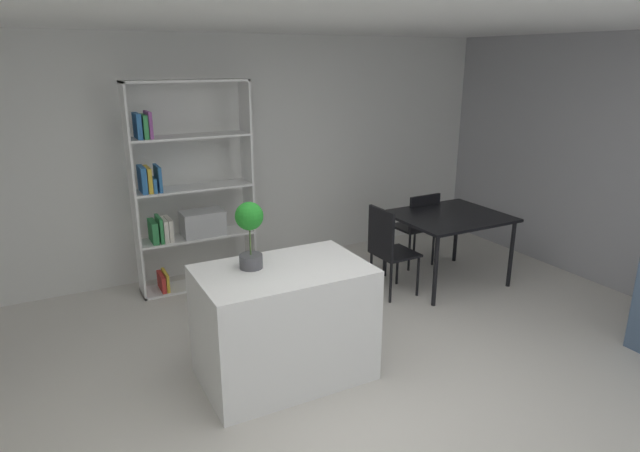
{
  "coord_description": "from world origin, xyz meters",
  "views": [
    {
      "loc": [
        -1.8,
        -2.79,
        2.36
      ],
      "look_at": [
        -0.04,
        0.55,
        1.18
      ],
      "focal_mm": 30.16,
      "sensor_mm": 36.0,
      "label": 1
    }
  ],
  "objects_px": {
    "potted_plant_on_island": "(250,228)",
    "dining_chair_island_side": "(388,245)",
    "dining_table": "(449,221)",
    "dining_chair_far": "(418,223)",
    "kitchen_island": "(284,323)",
    "open_bookshelf": "(187,198)"
  },
  "relations": [
    {
      "from": "potted_plant_on_island",
      "to": "dining_chair_island_side",
      "type": "xyz_separation_m",
      "value": [
        1.74,
        0.75,
        -0.65
      ]
    },
    {
      "from": "open_bookshelf",
      "to": "dining_table",
      "type": "distance_m",
      "value": 2.78
    },
    {
      "from": "potted_plant_on_island",
      "to": "dining_chair_island_side",
      "type": "relative_size",
      "value": 0.53
    },
    {
      "from": "dining_chair_far",
      "to": "dining_chair_island_side",
      "type": "bearing_deg",
      "value": 31.37
    },
    {
      "from": "dining_chair_island_side",
      "to": "kitchen_island",
      "type": "bearing_deg",
      "value": 117.89
    },
    {
      "from": "dining_chair_island_side",
      "to": "open_bookshelf",
      "type": "bearing_deg",
      "value": 54.29
    },
    {
      "from": "dining_table",
      "to": "dining_chair_far",
      "type": "xyz_separation_m",
      "value": [
        0.0,
        0.52,
        -0.16
      ]
    },
    {
      "from": "potted_plant_on_island",
      "to": "dining_table",
      "type": "bearing_deg",
      "value": 16.52
    },
    {
      "from": "potted_plant_on_island",
      "to": "dining_table",
      "type": "relative_size",
      "value": 0.44
    },
    {
      "from": "kitchen_island",
      "to": "dining_chair_far",
      "type": "distance_m",
      "value": 2.72
    },
    {
      "from": "dining_table",
      "to": "open_bookshelf",
      "type": "bearing_deg",
      "value": 155.03
    },
    {
      "from": "kitchen_island",
      "to": "open_bookshelf",
      "type": "xyz_separation_m",
      "value": [
        -0.18,
        2.04,
        0.53
      ]
    },
    {
      "from": "potted_plant_on_island",
      "to": "kitchen_island",
      "type": "bearing_deg",
      "value": -30.82
    },
    {
      "from": "open_bookshelf",
      "to": "dining_table",
      "type": "bearing_deg",
      "value": -24.97
    },
    {
      "from": "dining_table",
      "to": "dining_chair_far",
      "type": "bearing_deg",
      "value": 89.62
    },
    {
      "from": "kitchen_island",
      "to": "dining_table",
      "type": "xyz_separation_m",
      "value": [
        2.33,
        0.87,
        0.25
      ]
    },
    {
      "from": "kitchen_island",
      "to": "dining_table",
      "type": "distance_m",
      "value": 2.5
    },
    {
      "from": "open_bookshelf",
      "to": "kitchen_island",
      "type": "bearing_deg",
      "value": -84.95
    },
    {
      "from": "dining_chair_island_side",
      "to": "potted_plant_on_island",
      "type": "bearing_deg",
      "value": 111.76
    },
    {
      "from": "dining_table",
      "to": "dining_chair_island_side",
      "type": "distance_m",
      "value": 0.8
    },
    {
      "from": "potted_plant_on_island",
      "to": "open_bookshelf",
      "type": "height_order",
      "value": "open_bookshelf"
    },
    {
      "from": "dining_table",
      "to": "dining_chair_island_side",
      "type": "height_order",
      "value": "dining_chair_island_side"
    }
  ]
}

